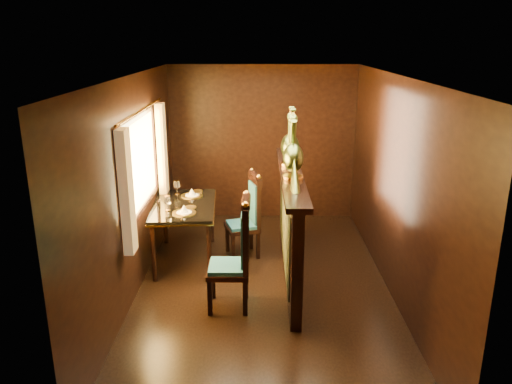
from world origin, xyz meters
TOP-DOWN VIEW (x-y plane):
  - ground at (0.00, 0.00)m, footprint 5.00×5.00m
  - room_shell at (-0.09, 0.02)m, footprint 3.04×5.04m
  - partition at (0.32, 0.30)m, footprint 0.26×2.70m
  - dining_table at (-1.05, 0.75)m, footprint 0.90×1.40m
  - chair_left at (-0.28, -0.48)m, footprint 0.47×0.52m
  - chair_right at (-0.18, 0.93)m, footprint 0.53×0.55m
  - peacock_left at (0.33, -0.02)m, footprint 0.24×0.65m
  - peacock_right at (0.33, 0.60)m, footprint 0.24×0.64m

SIDE VIEW (x-z plane):
  - ground at x=0.00m, z-range 0.00..0.00m
  - chair_right at x=-0.18m, z-range 0.02..1.22m
  - chair_left at x=-0.28m, z-range 0.03..1.33m
  - partition at x=0.32m, z-range 0.03..1.39m
  - dining_table at x=-1.05m, z-range 0.23..1.22m
  - room_shell at x=-0.09m, z-range 0.32..2.84m
  - peacock_right at x=0.33m, z-range 1.36..2.13m
  - peacock_left at x=0.33m, z-range 1.36..2.13m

